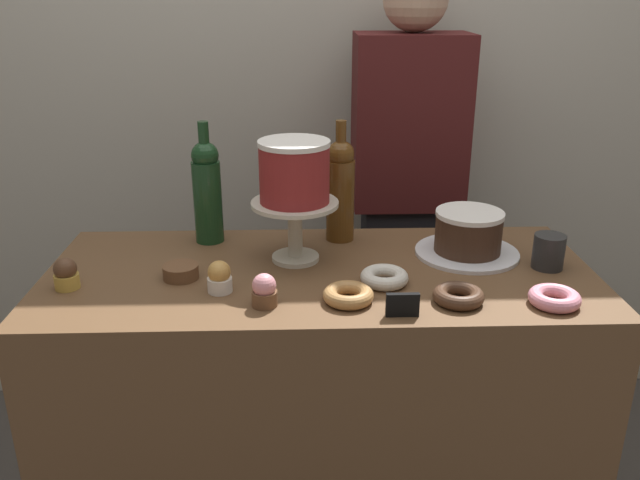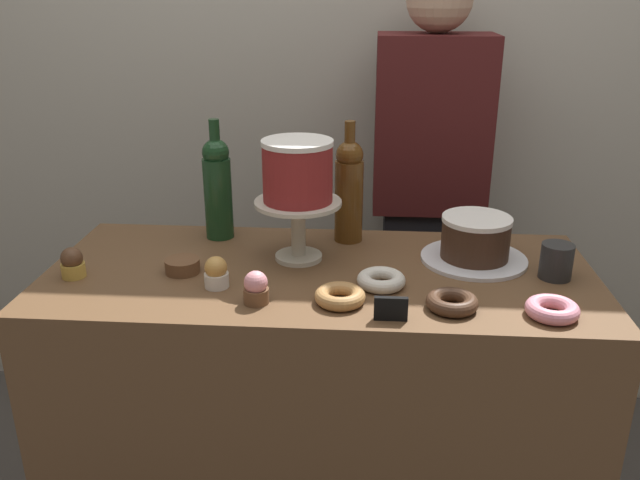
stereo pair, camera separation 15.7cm
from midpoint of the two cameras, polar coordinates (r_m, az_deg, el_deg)
name	(u,v)px [view 2 (the right image)]	position (r m, az deg, el deg)	size (l,w,h in m)	color
back_wall	(339,59)	(2.34, 3.61, 15.42)	(6.00, 0.05, 2.60)	#BCB7A8
display_counter	(320,422)	(1.82, 2.55, -15.57)	(1.33, 0.58, 0.89)	brown
cake_stand_pedestal	(298,220)	(1.63, 0.85, 1.70)	(0.22, 0.22, 0.15)	beige
white_layer_cake	(298,171)	(1.59, 0.87, 5.98)	(0.17, 0.17, 0.15)	maroon
silver_serving_platter	(474,259)	(1.72, 15.76, -1.63)	(0.27, 0.27, 0.01)	white
chocolate_round_cake	(476,237)	(1.69, 15.96, 0.19)	(0.17, 0.17, 0.11)	#3D2619
wine_bottle_amber	(349,189)	(1.75, 5.11, 4.39)	(0.08, 0.08, 0.33)	#5B3814
wine_bottle_green	(218,186)	(1.78, -6.40, 4.61)	(0.08, 0.08, 0.33)	#193D1E
cupcake_caramel	(216,273)	(1.51, -6.08, -2.92)	(0.06, 0.06, 0.07)	white
cupcake_strawberry	(256,288)	(1.43, -2.46, -4.27)	(0.06, 0.06, 0.07)	brown
cupcake_chocolate	(72,263)	(1.63, -18.17, -1.99)	(0.06, 0.06, 0.07)	gold
donut_pink	(552,309)	(1.49, 22.41, -5.66)	(0.11, 0.11, 0.03)	pink
donut_sugar	(381,280)	(1.52, 8.28, -3.53)	(0.11, 0.11, 0.03)	silver
donut_chocolate	(452,302)	(1.45, 14.46, -5.31)	(0.11, 0.11, 0.03)	#472D1E
donut_maple	(340,296)	(1.44, 4.88, -4.95)	(0.11, 0.11, 0.03)	#B27F47
cookie_stack	(183,266)	(1.60, -9.13, -2.27)	(0.08, 0.08, 0.03)	brown
price_sign_chalkboard	(391,309)	(1.38, 9.45, -5.98)	(0.07, 0.01, 0.05)	black
coffee_cup_ceramic	(556,261)	(1.67, 22.38, -1.73)	(0.08, 0.08, 0.08)	#282828
barista_figure	(427,210)	(2.22, 11.25, 2.56)	(0.36, 0.22, 1.60)	black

